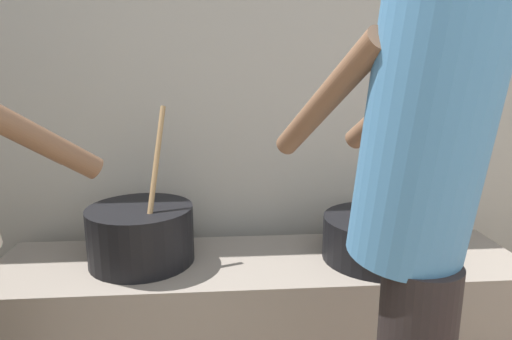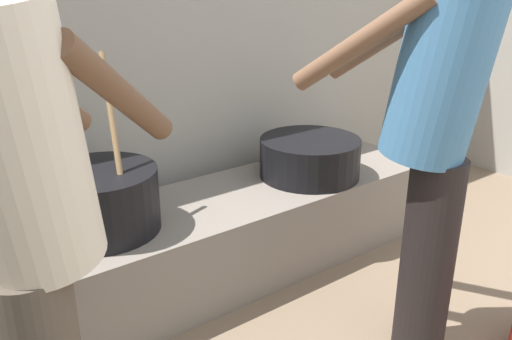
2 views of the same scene
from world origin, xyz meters
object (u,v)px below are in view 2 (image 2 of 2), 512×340
Objects in this scene: cooking_pot_secondary at (310,157)px; cooking_pot_main at (100,200)px; cook_in_blue_shirt at (436,115)px; cook_in_cream_shirt at (26,211)px.

cooking_pot_main is at bearing 177.01° from cooking_pot_secondary.
cooking_pot_secondary is at bearing 74.79° from cook_in_blue_shirt.
cooking_pot_secondary is 1.01m from cook_in_blue_shirt.
cook_in_cream_shirt is at bearing -155.47° from cooking_pot_secondary.
cook_in_blue_shirt is (0.87, -0.94, 0.42)m from cooking_pot_main.
cook_in_cream_shirt is (-0.44, -0.77, 0.36)m from cooking_pot_main.
cooking_pot_secondary is (1.11, -0.06, -0.03)m from cooking_pot_main.
cook_in_cream_shirt is 1.33m from cook_in_blue_shirt.
cooking_pot_main is 1.35m from cook_in_blue_shirt.
cooking_pot_secondary is 0.31× the size of cook_in_blue_shirt.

